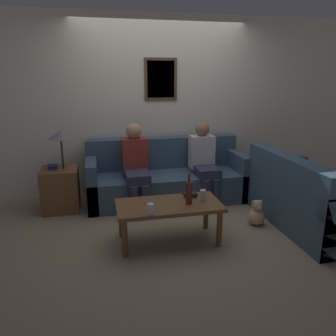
# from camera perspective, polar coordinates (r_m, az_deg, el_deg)

# --- Properties ---
(ground_plane) EXTENTS (16.00, 16.00, 0.00)m
(ground_plane) POSITION_cam_1_polar(r_m,az_deg,el_deg) (4.42, 1.12, -7.56)
(ground_plane) COLOR gray
(wall_back) EXTENTS (9.00, 0.08, 2.60)m
(wall_back) POSITION_cam_1_polar(r_m,az_deg,el_deg) (4.99, -1.34, 10.63)
(wall_back) COLOR silver
(wall_back) RESTS_ON ground_plane
(couch_main) EXTENTS (2.25, 0.82, 0.87)m
(couch_main) POSITION_cam_1_polar(r_m,az_deg,el_deg) (4.77, -0.26, -1.90)
(couch_main) COLOR #385166
(couch_main) RESTS_ON ground_plane
(couch_side) EXTENTS (0.82, 1.61, 0.87)m
(couch_side) POSITION_cam_1_polar(r_m,az_deg,el_deg) (4.26, 22.75, -5.40)
(couch_side) COLOR #385166
(couch_side) RESTS_ON ground_plane
(coffee_table) EXTENTS (1.11, 0.55, 0.44)m
(coffee_table) POSITION_cam_1_polar(r_m,az_deg,el_deg) (3.53, 0.15, -7.16)
(coffee_table) COLOR brown
(coffee_table) RESTS_ON ground_plane
(side_table_with_lamp) EXTENTS (0.47, 0.47, 1.07)m
(side_table_with_lamp) POSITION_cam_1_polar(r_m,az_deg,el_deg) (4.60, -18.17, -2.88)
(side_table_with_lamp) COLOR brown
(side_table_with_lamp) RESTS_ON ground_plane
(wine_bottle) EXTENTS (0.07, 0.07, 0.34)m
(wine_bottle) POSITION_cam_1_polar(r_m,az_deg,el_deg) (3.47, 3.67, -4.22)
(wine_bottle) COLOR #562319
(wine_bottle) RESTS_ON coffee_table
(drinking_glass) EXTENTS (0.07, 0.07, 0.11)m
(drinking_glass) POSITION_cam_1_polar(r_m,az_deg,el_deg) (3.24, -3.07, -7.11)
(drinking_glass) COLOR silver
(drinking_glass) RESTS_ON coffee_table
(book_stack) EXTENTS (0.15, 0.12, 0.05)m
(book_stack) POSITION_cam_1_polar(r_m,az_deg,el_deg) (3.69, 3.88, -4.65)
(book_stack) COLOR navy
(book_stack) RESTS_ON coffee_table
(soda_can) EXTENTS (0.07, 0.07, 0.12)m
(soda_can) POSITION_cam_1_polar(r_m,az_deg,el_deg) (3.58, 6.10, -4.76)
(soda_can) COLOR #BCBCC1
(soda_can) RESTS_ON coffee_table
(person_left) EXTENTS (0.34, 0.66, 1.13)m
(person_left) POSITION_cam_1_polar(r_m,az_deg,el_deg) (4.44, -5.63, 0.77)
(person_left) COLOR #2D334C
(person_left) RESTS_ON ground_plane
(person_right) EXTENTS (0.34, 0.61, 1.12)m
(person_right) POSITION_cam_1_polar(r_m,az_deg,el_deg) (4.67, 6.30, 1.41)
(person_right) COLOR #2D334C
(person_right) RESTS_ON ground_plane
(teddy_bear) EXTENTS (0.20, 0.20, 0.32)m
(teddy_bear) POSITION_cam_1_polar(r_m,az_deg,el_deg) (4.14, 15.14, -7.76)
(teddy_bear) COLOR tan
(teddy_bear) RESTS_ON ground_plane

